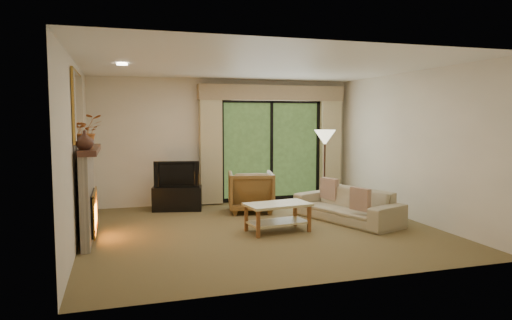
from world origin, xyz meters
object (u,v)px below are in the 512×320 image
object	(u,v)px
armchair	(251,191)
sofa	(347,205)
media_console	(177,198)
coffee_table	(278,217)

from	to	relation	value
armchair	sofa	distance (m)	1.87
sofa	media_console	bearing A→B (deg)	-143.69
media_console	coffee_table	bearing A→B (deg)	-46.44
media_console	armchair	xyz separation A→B (m)	(1.33, -0.54, 0.16)
armchair	coffee_table	bearing A→B (deg)	100.70
coffee_table	sofa	bearing A→B (deg)	6.07
coffee_table	media_console	bearing A→B (deg)	113.56
armchair	coffee_table	distance (m)	1.61
armchair	coffee_table	xyz separation A→B (m)	(-0.03, -1.61, -0.16)
armchair	sofa	size ratio (longest dim) A/B	0.44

